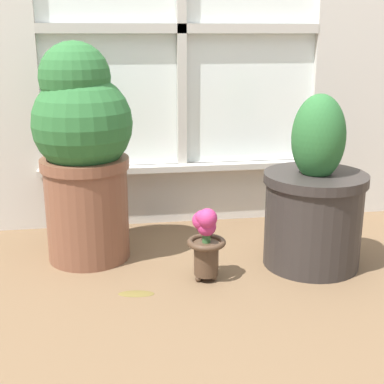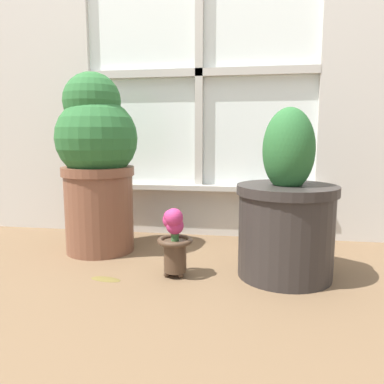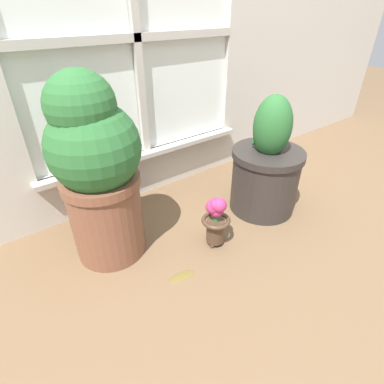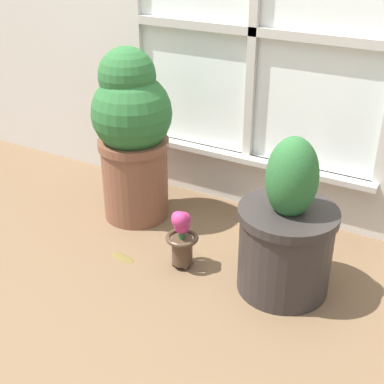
% 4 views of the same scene
% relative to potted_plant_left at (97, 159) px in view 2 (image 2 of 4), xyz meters
% --- Properties ---
extents(ground_plane, '(10.00, 10.00, 0.00)m').
position_rel_potted_plant_left_xyz_m(ground_plane, '(0.38, -0.36, -0.39)').
color(ground_plane, brown).
extents(potted_plant_left, '(0.33, 0.33, 0.74)m').
position_rel_potted_plant_left_xyz_m(potted_plant_left, '(0.00, 0.00, 0.00)').
color(potted_plant_left, brown).
rests_on(potted_plant_left, ground_plane).
extents(potted_plant_right, '(0.34, 0.34, 0.58)m').
position_rel_potted_plant_left_xyz_m(potted_plant_right, '(0.75, -0.17, -0.16)').
color(potted_plant_right, '#2D2826').
rests_on(potted_plant_right, ground_plane).
extents(flower_vase, '(0.12, 0.12, 0.24)m').
position_rel_potted_plant_left_xyz_m(flower_vase, '(0.37, -0.24, -0.25)').
color(flower_vase, '#473323').
rests_on(flower_vase, ground_plane).
extents(fallen_leaf, '(0.12, 0.06, 0.01)m').
position_rel_potted_plant_left_xyz_m(fallen_leaf, '(0.15, -0.31, -0.38)').
color(fallen_leaf, brown).
rests_on(fallen_leaf, ground_plane).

